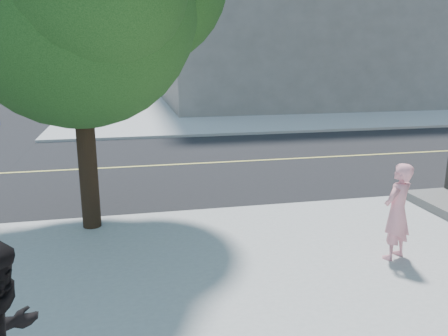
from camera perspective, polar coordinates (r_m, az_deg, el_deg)
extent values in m
plane|color=black|center=(9.81, -25.73, -6.90)|extent=(140.00, 140.00, 0.00)
cube|color=black|center=(14.03, -21.65, -0.38)|extent=(140.00, 9.00, 0.01)
cube|color=#A8A8A8|center=(32.54, 7.94, 8.36)|extent=(29.00, 25.00, 0.12)
imported|color=pink|center=(7.62, 20.84, -5.12)|extent=(0.67, 0.59, 1.55)
cylinder|color=black|center=(8.58, -16.91, 3.64)|extent=(0.34, 0.34, 3.39)
sphere|color=#244F1B|center=(8.49, -18.06, 18.78)|extent=(4.14, 4.14, 4.14)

